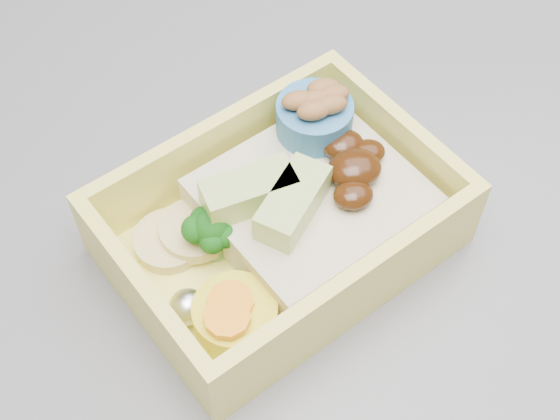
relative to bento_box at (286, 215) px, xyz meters
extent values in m
cube|color=#EFE763|center=(0.00, 0.00, -0.02)|extent=(0.21, 0.18, 0.01)
cube|color=#EFE763|center=(-0.03, 0.05, 0.01)|extent=(0.16, 0.08, 0.04)
cube|color=#EFE763|center=(0.02, -0.06, 0.01)|extent=(0.16, 0.08, 0.04)
cube|color=#EFE763|center=(0.07, 0.03, 0.01)|extent=(0.05, 0.10, 0.04)
cube|color=#EFE763|center=(-0.08, -0.04, 0.01)|extent=(0.05, 0.10, 0.04)
cube|color=tan|center=(0.01, 0.00, 0.00)|extent=(0.14, 0.13, 0.03)
ellipsoid|color=black|center=(0.04, 0.01, 0.02)|extent=(0.04, 0.03, 0.02)
ellipsoid|color=black|center=(0.04, 0.03, 0.02)|extent=(0.03, 0.03, 0.01)
ellipsoid|color=black|center=(0.03, -0.01, 0.02)|extent=(0.03, 0.03, 0.01)
ellipsoid|color=black|center=(0.05, 0.02, 0.02)|extent=(0.02, 0.02, 0.01)
cube|color=#ADC969|center=(0.00, -0.01, 0.02)|extent=(0.05, 0.05, 0.02)
cube|color=#ADC969|center=(-0.02, 0.00, 0.02)|extent=(0.05, 0.03, 0.02)
cylinder|color=#6C9E55|center=(-0.04, -0.01, -0.01)|extent=(0.01, 0.01, 0.02)
sphere|color=#125012|center=(-0.04, -0.01, 0.01)|extent=(0.02, 0.02, 0.02)
sphere|color=#125012|center=(-0.04, 0.00, 0.01)|extent=(0.02, 0.02, 0.02)
sphere|color=#125012|center=(-0.05, 0.00, 0.01)|extent=(0.02, 0.02, 0.02)
sphere|color=#125012|center=(-0.03, -0.01, 0.01)|extent=(0.01, 0.01, 0.01)
sphere|color=#125012|center=(-0.04, -0.01, 0.01)|extent=(0.01, 0.01, 0.01)
sphere|color=#125012|center=(-0.04, 0.00, 0.01)|extent=(0.01, 0.01, 0.01)
cylinder|color=gold|center=(-0.04, -0.05, 0.00)|extent=(0.04, 0.04, 0.02)
cylinder|color=orange|center=(-0.04, -0.05, 0.01)|extent=(0.02, 0.02, 0.00)
cylinder|color=orange|center=(-0.04, -0.06, 0.01)|extent=(0.02, 0.02, 0.00)
cylinder|color=tan|center=(-0.06, 0.00, -0.01)|extent=(0.04, 0.04, 0.01)
cylinder|color=tan|center=(-0.05, 0.00, -0.01)|extent=(0.04, 0.04, 0.01)
ellipsoid|color=silver|center=(-0.04, 0.02, -0.01)|extent=(0.02, 0.02, 0.02)
ellipsoid|color=silver|center=(-0.06, -0.04, -0.01)|extent=(0.02, 0.02, 0.02)
cylinder|color=teal|center=(0.03, 0.04, 0.02)|extent=(0.04, 0.04, 0.02)
ellipsoid|color=brown|center=(0.03, 0.04, 0.04)|extent=(0.02, 0.02, 0.01)
ellipsoid|color=brown|center=(0.03, 0.05, 0.04)|extent=(0.02, 0.02, 0.01)
ellipsoid|color=brown|center=(0.02, 0.05, 0.04)|extent=(0.02, 0.02, 0.01)
ellipsoid|color=brown|center=(0.03, 0.04, 0.04)|extent=(0.02, 0.02, 0.01)
ellipsoid|color=brown|center=(0.02, 0.04, 0.04)|extent=(0.02, 0.02, 0.01)
ellipsoid|color=brown|center=(0.04, 0.05, 0.04)|extent=(0.02, 0.02, 0.01)
camera|label=1|loc=(-0.06, -0.23, 0.34)|focal=50.00mm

